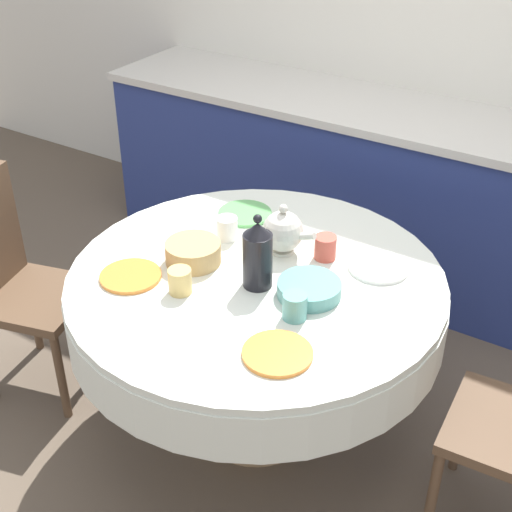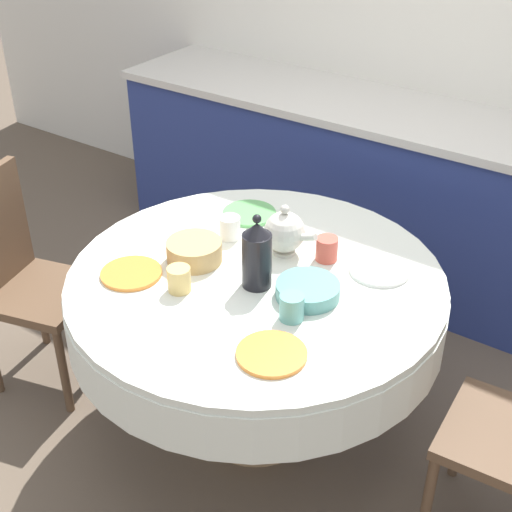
% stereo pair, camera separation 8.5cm
% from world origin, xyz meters
% --- Properties ---
extents(ground_plane, '(12.00, 12.00, 0.00)m').
position_xyz_m(ground_plane, '(0.00, 0.00, 0.00)').
color(ground_plane, brown).
extents(wall_back, '(7.00, 0.05, 2.60)m').
position_xyz_m(wall_back, '(0.00, 1.68, 1.30)').
color(wall_back, silver).
rests_on(wall_back, ground_plane).
extents(kitchen_counter, '(3.24, 0.64, 0.92)m').
position_xyz_m(kitchen_counter, '(0.00, 1.35, 0.46)').
color(kitchen_counter, navy).
rests_on(kitchen_counter, ground_plane).
extents(dining_table, '(1.36, 1.36, 0.75)m').
position_xyz_m(dining_table, '(0.00, 0.00, 0.62)').
color(dining_table, tan).
rests_on(dining_table, ground_plane).
extents(chair_right, '(0.49, 0.49, 0.95)m').
position_xyz_m(chair_right, '(-0.99, -0.26, 0.53)').
color(chair_right, brown).
rests_on(chair_right, ground_plane).
extents(plate_near_left, '(0.22, 0.22, 0.01)m').
position_xyz_m(plate_near_left, '(-0.37, -0.25, 0.75)').
color(plate_near_left, orange).
rests_on(plate_near_left, dining_table).
extents(cup_near_left, '(0.08, 0.08, 0.09)m').
position_xyz_m(cup_near_left, '(-0.16, -0.23, 0.79)').
color(cup_near_left, '#DBB766').
rests_on(cup_near_left, dining_table).
extents(plate_near_right, '(0.22, 0.22, 0.01)m').
position_xyz_m(plate_near_right, '(0.29, -0.34, 0.75)').
color(plate_near_right, orange).
rests_on(plate_near_right, dining_table).
extents(cup_near_right, '(0.08, 0.08, 0.09)m').
position_xyz_m(cup_near_right, '(0.24, -0.14, 0.79)').
color(cup_near_right, '#5BA39E').
rests_on(cup_near_right, dining_table).
extents(plate_far_left, '(0.22, 0.22, 0.01)m').
position_xyz_m(plate_far_left, '(-0.27, 0.35, 0.75)').
color(plate_far_left, '#5BA85B').
rests_on(plate_far_left, dining_table).
extents(cup_far_left, '(0.08, 0.08, 0.09)m').
position_xyz_m(cup_far_left, '(-0.23, 0.16, 0.79)').
color(cup_far_left, white).
rests_on(cup_far_left, dining_table).
extents(plate_far_right, '(0.22, 0.22, 0.01)m').
position_xyz_m(plate_far_right, '(0.35, 0.27, 0.75)').
color(plate_far_right, white).
rests_on(plate_far_right, dining_table).
extents(cup_far_right, '(0.08, 0.08, 0.09)m').
position_xyz_m(cup_far_right, '(0.15, 0.23, 0.79)').
color(cup_far_right, '#CC4C3D').
rests_on(cup_far_right, dining_table).
extents(coffee_carafe, '(0.10, 0.10, 0.28)m').
position_xyz_m(coffee_carafe, '(0.04, -0.05, 0.87)').
color(coffee_carafe, black).
rests_on(coffee_carafe, dining_table).
extents(teapot, '(0.21, 0.15, 0.20)m').
position_xyz_m(teapot, '(0.00, 0.18, 0.83)').
color(teapot, silver).
rests_on(teapot, dining_table).
extents(bread_basket, '(0.20, 0.20, 0.08)m').
position_xyz_m(bread_basket, '(-0.24, -0.05, 0.79)').
color(bread_basket, tan).
rests_on(bread_basket, dining_table).
extents(fruit_bowl, '(0.22, 0.22, 0.05)m').
position_xyz_m(fruit_bowl, '(0.22, -0.01, 0.77)').
color(fruit_bowl, '#569993').
rests_on(fruit_bowl, dining_table).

